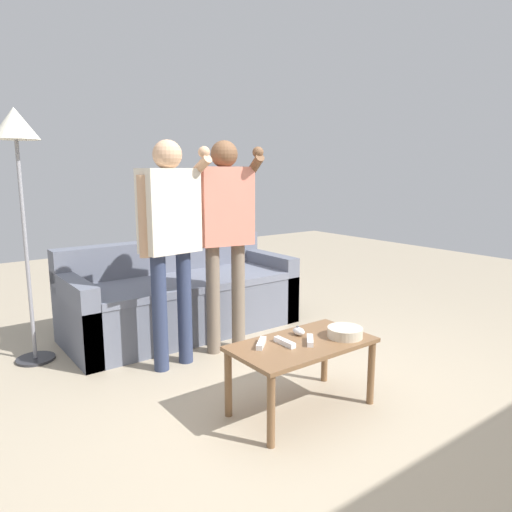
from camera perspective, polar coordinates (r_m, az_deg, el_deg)
ground_plane at (r=3.11m, az=3.31°, el=-17.01°), size 12.00×12.00×0.00m
couch at (r=4.30m, az=-8.98°, el=-5.08°), size 2.01×0.85×0.79m
coffee_table at (r=2.87m, az=5.57°, el=-11.48°), size 0.85×0.47×0.43m
snack_bowl at (r=2.96m, az=10.68°, el=-9.02°), size 0.21×0.21×0.06m
game_remote_nunchuk at (r=2.95m, az=5.18°, el=-9.03°), size 0.06×0.09×0.05m
floor_lamp at (r=3.80m, az=-26.88°, el=11.81°), size 0.32×0.32×1.86m
player_left at (r=3.38m, az=-10.34°, el=3.36°), size 0.50×0.32×1.63m
player_center at (r=3.64m, az=-3.74°, el=4.14°), size 0.48×0.39×1.65m
game_remote_wand_near at (r=2.84m, az=6.53°, el=-10.07°), size 0.13×0.14×0.03m
game_remote_wand_far at (r=2.80m, az=3.48°, el=-10.34°), size 0.04×0.16×0.03m
game_remote_wand_spare at (r=2.78m, az=0.64°, el=-10.47°), size 0.14×0.14×0.03m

